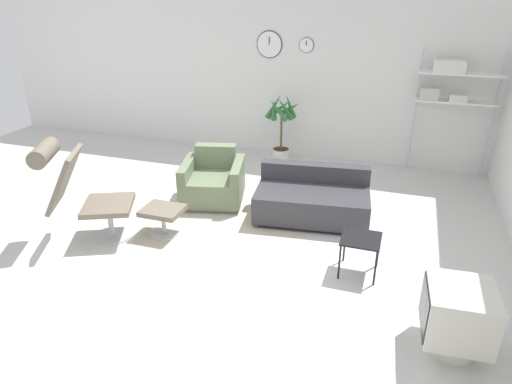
% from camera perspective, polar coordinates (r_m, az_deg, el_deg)
% --- Properties ---
extents(ground_plane, '(12.00, 12.00, 0.00)m').
position_cam_1_polar(ground_plane, '(5.33, -1.82, -6.48)').
color(ground_plane, silver).
extents(wall_back, '(12.00, 0.09, 2.80)m').
position_cam_1_polar(wall_back, '(7.83, 6.53, 14.42)').
color(wall_back, silver).
rests_on(wall_back, ground_plane).
extents(round_rug, '(2.08, 2.08, 0.01)m').
position_cam_1_polar(round_rug, '(5.30, -4.48, -6.66)').
color(round_rug, '#BCB29E').
rests_on(round_rug, ground_plane).
extents(lounge_chair, '(1.11, 0.91, 1.18)m').
position_cam_1_polar(lounge_chair, '(5.51, -21.73, 1.08)').
color(lounge_chair, '#BCBCC1').
rests_on(lounge_chair, ground_plane).
extents(ottoman, '(0.47, 0.40, 0.34)m').
position_cam_1_polar(ottoman, '(5.52, -11.55, -2.85)').
color(ottoman, '#BCBCC1').
rests_on(ottoman, ground_plane).
extents(armchair_red, '(0.98, 0.98, 0.72)m').
position_cam_1_polar(armchair_red, '(6.29, -5.34, 1.24)').
color(armchair_red, silver).
rests_on(armchair_red, ground_plane).
extents(couch_low, '(1.51, 1.02, 0.63)m').
position_cam_1_polar(couch_low, '(5.86, 7.06, -0.96)').
color(couch_low, black).
rests_on(couch_low, ground_plane).
extents(side_table, '(0.39, 0.39, 0.41)m').
position_cam_1_polar(side_table, '(4.76, 12.97, -6.11)').
color(side_table, black).
rests_on(side_table, ground_plane).
extents(crt_television, '(0.55, 0.56, 0.59)m').
position_cam_1_polar(crt_television, '(4.09, 23.85, -14.10)').
color(crt_television, beige).
rests_on(crt_television, ground_plane).
extents(potted_plant, '(0.59, 0.56, 1.20)m').
position_cam_1_polar(potted_plant, '(7.63, 3.21, 8.04)').
color(potted_plant, silver).
rests_on(potted_plant, ground_plane).
extents(shelf_unit, '(1.16, 0.28, 1.91)m').
position_cam_1_polar(shelf_unit, '(7.41, 22.98, 12.27)').
color(shelf_unit, '#BCBCC1').
rests_on(shelf_unit, ground_plane).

